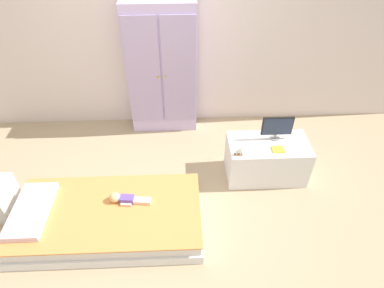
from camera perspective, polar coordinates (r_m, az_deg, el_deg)
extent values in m
cube|color=tan|center=(3.38, -5.05, -11.03)|extent=(10.00, 10.00, 0.02)
cube|color=silver|center=(3.92, -5.63, 20.99)|extent=(6.40, 0.05, 2.70)
cube|color=white|center=(3.28, -14.36, -13.21)|extent=(1.75, 0.89, 0.10)
cube|color=silver|center=(3.19, -14.68, -12.02)|extent=(1.71, 0.85, 0.12)
cube|color=#EA934C|center=(3.14, -14.88, -11.28)|extent=(1.74, 0.88, 0.02)
cube|color=silver|center=(3.33, -26.52, -10.44)|extent=(0.32, 0.63, 0.06)
cube|color=#6B4CB2|center=(3.14, -11.40, -9.52)|extent=(0.14, 0.09, 0.06)
cube|color=beige|center=(3.13, -8.69, -9.63)|extent=(0.16, 0.05, 0.04)
cube|color=beige|center=(3.10, -8.82, -10.13)|extent=(0.16, 0.05, 0.04)
cube|color=beige|center=(3.18, -11.16, -9.00)|extent=(0.10, 0.04, 0.03)
cube|color=beige|center=(3.12, -11.58, -10.46)|extent=(0.10, 0.04, 0.03)
sphere|color=beige|center=(3.15, -13.32, -9.18)|extent=(0.09, 0.09, 0.09)
sphere|color=#E0C67F|center=(3.16, -13.52, -9.13)|extent=(0.10, 0.10, 0.10)
cube|color=silver|center=(3.97, -5.31, 12.73)|extent=(0.82, 0.26, 1.61)
cube|color=#AF9DC9|center=(3.85, -8.52, 12.18)|extent=(0.39, 0.02, 1.32)
cube|color=#AF9DC9|center=(3.83, -2.27, 12.43)|extent=(0.39, 0.02, 1.32)
sphere|color=gold|center=(3.84, -5.99, 11.63)|extent=(0.02, 0.02, 0.02)
sphere|color=gold|center=(3.83, -4.77, 11.67)|extent=(0.02, 0.02, 0.02)
cube|color=white|center=(3.62, 12.98, -2.63)|extent=(0.85, 0.47, 0.45)
cylinder|color=#99999E|center=(3.55, 14.41, 1.03)|extent=(0.10, 0.10, 0.01)
cylinder|color=#99999E|center=(3.53, 14.49, 1.41)|extent=(0.02, 0.02, 0.05)
cube|color=black|center=(3.46, 14.84, 3.11)|extent=(0.32, 0.02, 0.21)
cube|color=#28334C|center=(3.45, 14.89, 2.97)|extent=(0.30, 0.01, 0.19)
cube|color=#8E6642|center=(3.28, 8.15, -1.67)|extent=(0.09, 0.01, 0.01)
cube|color=#8E6642|center=(3.26, 8.22, -1.96)|extent=(0.09, 0.01, 0.01)
cube|color=white|center=(3.24, 8.25, -1.26)|extent=(0.06, 0.02, 0.03)
cylinder|color=white|center=(3.27, 8.53, -1.49)|extent=(0.01, 0.01, 0.02)
cylinder|color=white|center=(3.26, 8.58, -1.70)|extent=(0.01, 0.01, 0.02)
cylinder|color=white|center=(3.26, 7.84, -1.52)|extent=(0.01, 0.01, 0.02)
cylinder|color=white|center=(3.25, 7.89, -1.72)|extent=(0.01, 0.01, 0.02)
cylinder|color=white|center=(3.23, 8.71, -0.93)|extent=(0.02, 0.02, 0.02)
sphere|color=white|center=(3.22, 8.74, -0.69)|extent=(0.03, 0.03, 0.03)
cube|color=gold|center=(3.41, 14.94, -0.93)|extent=(0.12, 0.11, 0.01)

